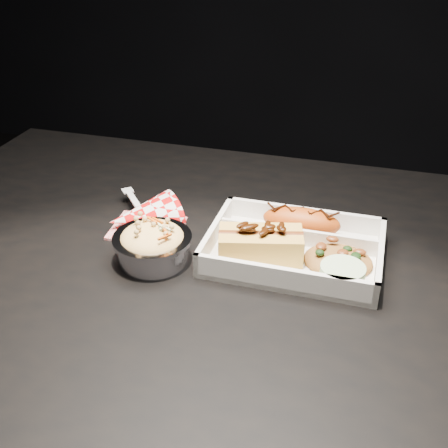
{
  "coord_description": "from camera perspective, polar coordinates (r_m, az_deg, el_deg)",
  "views": [
    {
      "loc": [
        0.16,
        -0.65,
        1.21
      ],
      "look_at": [
        -0.03,
        0.01,
        0.81
      ],
      "focal_mm": 45.0,
      "sensor_mm": 36.0,
      "label": 1
    }
  ],
  "objects": [
    {
      "name": "foil_coleslaw_cup",
      "position": [
        0.81,
        -7.27,
        -1.93
      ],
      "size": [
        0.11,
        0.11,
        0.07
      ],
      "color": "silver",
      "rests_on": "dining_table"
    },
    {
      "name": "fried_pastry",
      "position": [
        0.87,
        7.86,
        0.26
      ],
      "size": [
        0.12,
        0.05,
        0.04
      ],
      "primitive_type": "ellipsoid",
      "rotation": [
        0.0,
        0.0,
        -0.01
      ],
      "color": "#B94A12",
      "rests_on": "food_tray"
    },
    {
      "name": "fried_rice_mound",
      "position": [
        0.81,
        11.58,
        -3.03
      ],
      "size": [
        0.1,
        0.08,
        0.03
      ],
      "primitive_type": "ellipsoid",
      "rotation": [
        0.0,
        0.0,
        -0.01
      ],
      "color": "#9E652D",
      "rests_on": "food_tray"
    },
    {
      "name": "napkin_fork",
      "position": [
        0.91,
        -8.22,
        0.8
      ],
      "size": [
        0.15,
        0.16,
        0.1
      ],
      "rotation": [
        0.0,
        0.0,
        -0.87
      ],
      "color": "red",
      "rests_on": "dining_table"
    },
    {
      "name": "cupcake_liner",
      "position": [
        0.77,
        11.9,
        -5.18
      ],
      "size": [
        0.06,
        0.06,
        0.03
      ],
      "primitive_type": "cylinder",
      "color": "#B9D7A3",
      "rests_on": "food_tray"
    },
    {
      "name": "hotdog",
      "position": [
        0.8,
        3.74,
        -1.86
      ],
      "size": [
        0.13,
        0.08,
        0.06
      ],
      "rotation": [
        0.0,
        0.0,
        0.24
      ],
      "color": "gold",
      "rests_on": "food_tray"
    },
    {
      "name": "dining_table",
      "position": [
        0.87,
        1.51,
        -8.98
      ],
      "size": [
        1.2,
        0.8,
        0.75
      ],
      "color": "black",
      "rests_on": "ground"
    },
    {
      "name": "food_tray",
      "position": [
        0.83,
        7.13,
        -2.7
      ],
      "size": [
        0.25,
        0.18,
        0.04
      ],
      "rotation": [
        0.0,
        0.0,
        -0.01
      ],
      "color": "silver",
      "rests_on": "dining_table"
    }
  ]
}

